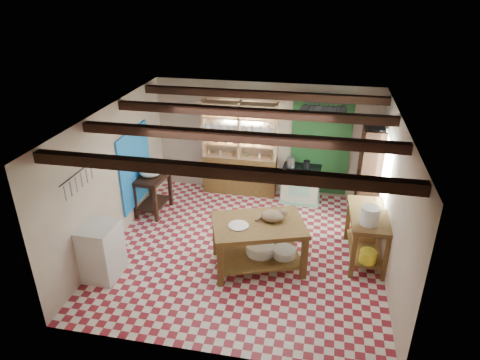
% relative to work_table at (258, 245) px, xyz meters
% --- Properties ---
extents(floor, '(5.00, 5.00, 0.02)m').
position_rel_work_table_xyz_m(floor, '(-0.32, 0.43, -0.45)').
color(floor, maroon).
rests_on(floor, ground).
extents(ceiling, '(5.00, 5.00, 0.02)m').
position_rel_work_table_xyz_m(ceiling, '(-0.32, 0.43, 2.16)').
color(ceiling, '#48494D').
rests_on(ceiling, wall_back).
extents(wall_back, '(5.00, 0.04, 2.60)m').
position_rel_work_table_xyz_m(wall_back, '(-0.32, 2.93, 0.86)').
color(wall_back, beige).
rests_on(wall_back, floor).
extents(wall_front, '(5.00, 0.04, 2.60)m').
position_rel_work_table_xyz_m(wall_front, '(-0.32, -2.07, 0.86)').
color(wall_front, beige).
rests_on(wall_front, floor).
extents(wall_left, '(0.04, 5.00, 2.60)m').
position_rel_work_table_xyz_m(wall_left, '(-2.82, 0.43, 0.86)').
color(wall_left, beige).
rests_on(wall_left, floor).
extents(wall_right, '(0.04, 5.00, 2.60)m').
position_rel_work_table_xyz_m(wall_right, '(2.18, 0.43, 0.86)').
color(wall_right, beige).
rests_on(wall_right, floor).
extents(ceiling_beams, '(5.00, 3.80, 0.15)m').
position_rel_work_table_xyz_m(ceiling_beams, '(-0.32, 0.43, 2.04)').
color(ceiling_beams, black).
rests_on(ceiling_beams, ceiling).
extents(blue_wall_patch, '(0.04, 1.40, 1.60)m').
position_rel_work_table_xyz_m(blue_wall_patch, '(-2.79, 1.33, 0.66)').
color(blue_wall_patch, blue).
rests_on(blue_wall_patch, wall_left).
extents(green_wall_patch, '(1.30, 0.04, 2.30)m').
position_rel_work_table_xyz_m(green_wall_patch, '(0.93, 2.90, 0.81)').
color(green_wall_patch, '#1E4B21').
rests_on(green_wall_patch, wall_back).
extents(window_back, '(0.90, 0.02, 0.80)m').
position_rel_work_table_xyz_m(window_back, '(-0.82, 2.91, 1.26)').
color(window_back, white).
rests_on(window_back, wall_back).
extents(window_right, '(0.02, 1.30, 1.20)m').
position_rel_work_table_xyz_m(window_right, '(2.16, 1.43, 0.96)').
color(window_right, white).
rests_on(window_right, wall_right).
extents(utensil_rail, '(0.06, 0.90, 0.28)m').
position_rel_work_table_xyz_m(utensil_rail, '(-2.76, -0.77, 1.34)').
color(utensil_rail, black).
rests_on(utensil_rail, wall_left).
extents(pot_rack, '(0.86, 0.12, 0.36)m').
position_rel_work_table_xyz_m(pot_rack, '(0.93, 2.48, 1.74)').
color(pot_rack, black).
rests_on(pot_rack, ceiling).
extents(shelving_unit, '(1.70, 0.34, 2.20)m').
position_rel_work_table_xyz_m(shelving_unit, '(-0.87, 2.74, 0.66)').
color(shelving_unit, '#DDAD7F').
rests_on(shelving_unit, floor).
extents(tall_rack, '(0.40, 0.86, 2.00)m').
position_rel_work_table_xyz_m(tall_rack, '(1.96, 2.23, 0.56)').
color(tall_rack, black).
rests_on(tall_rack, floor).
extents(work_table, '(1.80, 1.48, 0.88)m').
position_rel_work_table_xyz_m(work_table, '(0.00, 0.00, 0.00)').
color(work_table, brown).
rests_on(work_table, floor).
extents(stove, '(0.87, 0.60, 0.82)m').
position_rel_work_table_xyz_m(stove, '(0.56, 2.58, -0.03)').
color(stove, beige).
rests_on(stove, floor).
extents(prep_table, '(0.65, 0.89, 0.86)m').
position_rel_work_table_xyz_m(prep_table, '(-2.52, 1.46, -0.01)').
color(prep_table, black).
rests_on(prep_table, floor).
extents(white_cabinet, '(0.57, 0.67, 0.98)m').
position_rel_work_table_xyz_m(white_cabinet, '(-2.54, -0.77, 0.05)').
color(white_cabinet, silver).
rests_on(white_cabinet, floor).
extents(right_counter, '(0.71, 1.34, 0.94)m').
position_rel_work_table_xyz_m(right_counter, '(1.86, 0.59, 0.03)').
color(right_counter, brown).
rests_on(right_counter, floor).
extents(cat, '(0.52, 0.48, 0.19)m').
position_rel_work_table_xyz_m(cat, '(0.22, 0.13, 0.53)').
color(cat, '#987958').
rests_on(cat, work_table).
extents(steel_tray, '(0.44, 0.44, 0.02)m').
position_rel_work_table_xyz_m(steel_tray, '(-0.31, -0.16, 0.45)').
color(steel_tray, '#9E9EA5').
rests_on(steel_tray, work_table).
extents(basin_large, '(0.64, 0.64, 0.18)m').
position_rel_work_table_xyz_m(basin_large, '(0.03, 0.06, -0.12)').
color(basin_large, silver).
rests_on(basin_large, work_table).
extents(basin_small, '(0.51, 0.51, 0.14)m').
position_rel_work_table_xyz_m(basin_small, '(0.46, 0.05, -0.14)').
color(basin_small, silver).
rests_on(basin_small, work_table).
extents(kettle_left, '(0.20, 0.20, 0.22)m').
position_rel_work_table_xyz_m(kettle_left, '(0.32, 2.60, 0.49)').
color(kettle_left, '#9E9EA5').
rests_on(kettle_left, stove).
extents(kettle_right, '(0.15, 0.15, 0.18)m').
position_rel_work_table_xyz_m(kettle_right, '(0.66, 2.58, 0.47)').
color(kettle_right, black).
rests_on(kettle_right, stove).
extents(enamel_bowl, '(0.52, 0.52, 0.24)m').
position_rel_work_table_xyz_m(enamel_bowl, '(-2.52, 1.46, 0.54)').
color(enamel_bowl, silver).
rests_on(enamel_bowl, prep_table).
extents(white_bucket, '(0.32, 0.32, 0.31)m').
position_rel_work_table_xyz_m(white_bucket, '(1.82, 0.24, 0.65)').
color(white_bucket, silver).
rests_on(white_bucket, right_counter).
extents(wicker_basket, '(0.42, 0.34, 0.28)m').
position_rel_work_table_xyz_m(wicker_basket, '(1.85, 0.89, -0.05)').
color(wicker_basket, '#AC7A45').
rests_on(wicker_basket, right_counter).
extents(yellow_tub, '(0.30, 0.30, 0.21)m').
position_rel_work_table_xyz_m(yellow_tub, '(1.88, 0.14, -0.09)').
color(yellow_tub, yellow).
rests_on(yellow_tub, right_counter).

